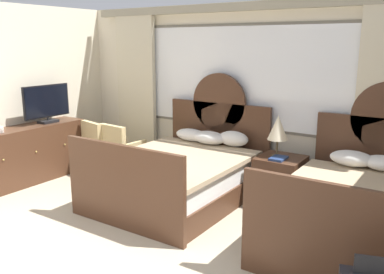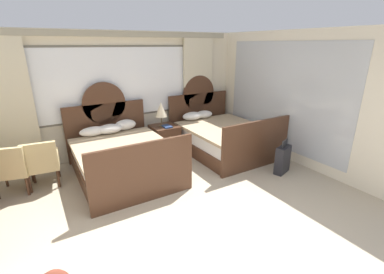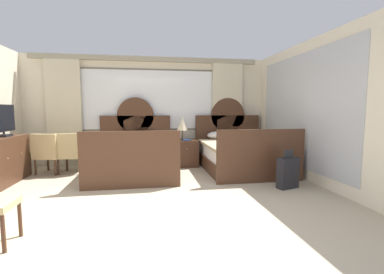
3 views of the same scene
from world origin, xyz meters
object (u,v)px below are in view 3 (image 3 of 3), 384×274
at_px(bed_near_window, 134,157).
at_px(armchair_by_window_centre, 49,152).
at_px(tv_flatscreen, 3,120).
at_px(armchair_by_window_left, 71,151).
at_px(book_on_nightstand, 186,140).
at_px(nightstand_between_beds, 185,153).
at_px(table_lamp_on_nightstand, 182,124).
at_px(bed_near_mirror, 240,154).
at_px(suitcase_on_floor, 288,173).

distance_m(bed_near_window, armchair_by_window_centre, 1.82).
bearing_deg(tv_flatscreen, armchair_by_window_centre, 43.99).
relative_size(bed_near_window, armchair_by_window_left, 2.55).
height_order(bed_near_window, book_on_nightstand, bed_near_window).
xyz_separation_m(book_on_nightstand, tv_flatscreen, (-3.58, -0.80, 0.52)).
distance_m(bed_near_window, book_on_nightstand, 1.34).
height_order(nightstand_between_beds, tv_flatscreen, tv_flatscreen).
bearing_deg(table_lamp_on_nightstand, bed_near_mirror, -26.54).
xyz_separation_m(armchair_by_window_left, suitcase_on_floor, (4.06, -1.81, -0.20)).
height_order(bed_near_mirror, book_on_nightstand, bed_near_mirror).
bearing_deg(armchair_by_window_left, nightstand_between_beds, 8.08).
relative_size(armchair_by_window_left, armchair_by_window_centre, 1.00).
xyz_separation_m(book_on_nightstand, armchair_by_window_centre, (-3.01, -0.24, -0.17)).
bearing_deg(table_lamp_on_nightstand, book_on_nightstand, -57.79).
relative_size(book_on_nightstand, armchair_by_window_centre, 0.30).
bearing_deg(table_lamp_on_nightstand, suitcase_on_floor, -54.06).
relative_size(book_on_nightstand, armchair_by_window_left, 0.30).
bearing_deg(book_on_nightstand, bed_near_mirror, -23.31).
bearing_deg(nightstand_between_beds, table_lamp_on_nightstand, 178.49).
bearing_deg(book_on_nightstand, armchair_by_window_left, -174.53).
bearing_deg(armchair_by_window_centre, armchair_by_window_left, -0.22).
height_order(tv_flatscreen, suitcase_on_floor, tv_flatscreen).
relative_size(book_on_nightstand, suitcase_on_floor, 0.38).
bearing_deg(book_on_nightstand, suitcase_on_floor, -53.85).
height_order(book_on_nightstand, armchair_by_window_left, armchair_by_window_left).
xyz_separation_m(bed_near_window, book_on_nightstand, (1.21, 0.50, 0.29)).
relative_size(table_lamp_on_nightstand, suitcase_on_floor, 0.82).
height_order(nightstand_between_beds, armchair_by_window_centre, armchair_by_window_centre).
bearing_deg(armchair_by_window_centre, nightstand_between_beds, 6.85).
distance_m(bed_near_window, tv_flatscreen, 2.53).
height_order(nightstand_between_beds, armchair_by_window_left, armchair_by_window_left).
bearing_deg(suitcase_on_floor, armchair_by_window_left, 155.92).
distance_m(nightstand_between_beds, table_lamp_on_nightstand, 0.71).
height_order(bed_near_mirror, suitcase_on_floor, bed_near_mirror).
height_order(book_on_nightstand, suitcase_on_floor, suitcase_on_floor).
xyz_separation_m(table_lamp_on_nightstand, armchair_by_window_left, (-2.48, -0.36, -0.55)).
bearing_deg(nightstand_between_beds, bed_near_window, -152.74).
height_order(armchair_by_window_left, armchair_by_window_centre, same).
bearing_deg(armchair_by_window_centre, bed_near_window, -8.10).
distance_m(bed_near_window, table_lamp_on_nightstand, 1.45).
bearing_deg(table_lamp_on_nightstand, armchair_by_window_left, -171.67).
distance_m(book_on_nightstand, armchair_by_window_left, 2.57).
xyz_separation_m(book_on_nightstand, armchair_by_window_left, (-2.56, -0.24, -0.17)).
distance_m(table_lamp_on_nightstand, armchair_by_window_left, 2.57).
xyz_separation_m(table_lamp_on_nightstand, book_on_nightstand, (0.07, -0.12, -0.37)).
bearing_deg(armchair_by_window_left, table_lamp_on_nightstand, 8.33).
height_order(table_lamp_on_nightstand, book_on_nightstand, table_lamp_on_nightstand).
height_order(table_lamp_on_nightstand, suitcase_on_floor, table_lamp_on_nightstand).
bearing_deg(bed_near_mirror, suitcase_on_floor, -78.21).
height_order(book_on_nightstand, tv_flatscreen, tv_flatscreen).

